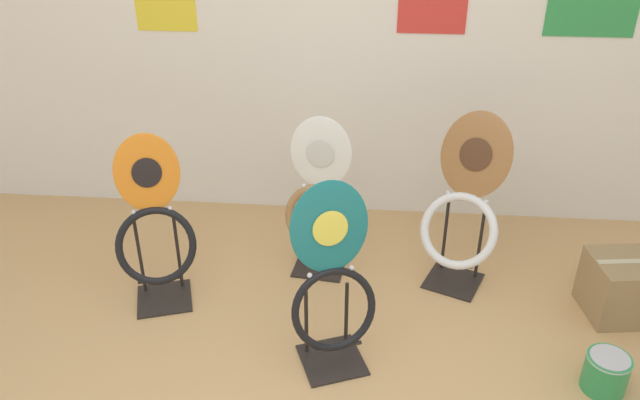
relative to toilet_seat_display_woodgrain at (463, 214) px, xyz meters
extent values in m
cube|color=silver|center=(-0.72, 0.77, 0.88)|extent=(8.00, 0.06, 2.60)
cube|color=black|center=(-0.01, -0.03, -0.41)|extent=(0.37, 0.37, 0.01)
cylinder|color=black|center=(-0.07, 0.09, -0.20)|extent=(0.02, 0.02, 0.43)
cylinder|color=black|center=(0.11, 0.02, -0.20)|extent=(0.02, 0.02, 0.43)
cylinder|color=black|center=(-0.04, -0.10, -0.24)|extent=(0.21, 0.10, 0.02)
torus|color=silver|center=(-0.02, -0.05, -0.08)|extent=(0.48, 0.39, 0.37)
ellipsoid|color=#936033|center=(0.05, 0.11, 0.29)|extent=(0.41, 0.31, 0.43)
ellipsoid|color=#4C2D19|center=(0.04, 0.10, 0.30)|extent=(0.18, 0.13, 0.16)
sphere|color=silver|center=(-0.08, 0.08, 0.08)|extent=(0.02, 0.02, 0.02)
sphere|color=silver|center=(0.11, 0.00, 0.08)|extent=(0.02, 0.02, 0.02)
cube|color=black|center=(-1.56, -0.32, -0.41)|extent=(0.35, 0.35, 0.01)
cylinder|color=black|center=(-1.68, -0.27, -0.19)|extent=(0.02, 0.02, 0.44)
cylinder|color=black|center=(-1.49, -0.20, -0.19)|extent=(0.02, 0.02, 0.44)
cylinder|color=black|center=(-1.53, -0.39, -0.24)|extent=(0.22, 0.09, 0.02)
torus|color=black|center=(-1.55, -0.34, -0.07)|extent=(0.44, 0.31, 0.38)
ellipsoid|color=orange|center=(-1.59, -0.23, 0.29)|extent=(0.34, 0.21, 0.39)
ellipsoid|color=black|center=(-1.59, -0.24, 0.29)|extent=(0.15, 0.08, 0.15)
sphere|color=silver|center=(-1.66, -0.30, 0.10)|extent=(0.02, 0.02, 0.02)
sphere|color=silver|center=(-1.49, -0.24, 0.10)|extent=(0.02, 0.02, 0.02)
cube|color=black|center=(-0.64, -0.70, -0.41)|extent=(0.36, 0.36, 0.01)
cylinder|color=black|center=(-0.76, -0.65, -0.23)|extent=(0.02, 0.02, 0.35)
cylinder|color=black|center=(-0.58, -0.58, -0.23)|extent=(0.02, 0.02, 0.35)
cylinder|color=black|center=(-0.61, -0.77, -0.27)|extent=(0.21, 0.10, 0.02)
torus|color=black|center=(-0.63, -0.72, -0.10)|extent=(0.42, 0.28, 0.38)
ellipsoid|color=#197075|center=(-0.66, -0.65, 0.28)|extent=(0.35, 0.20, 0.42)
ellipsoid|color=#EADB4C|center=(-0.65, -0.66, 0.28)|extent=(0.16, 0.08, 0.16)
sphere|color=silver|center=(-0.74, -0.71, 0.07)|extent=(0.02, 0.02, 0.02)
sphere|color=silver|center=(-0.56, -0.64, 0.07)|extent=(0.02, 0.02, 0.02)
cube|color=black|center=(-0.76, 0.06, -0.41)|extent=(0.31, 0.31, 0.01)
cylinder|color=black|center=(-0.85, 0.16, -0.21)|extent=(0.02, 0.02, 0.39)
cylinder|color=black|center=(-0.65, 0.14, -0.21)|extent=(0.02, 0.02, 0.39)
cylinder|color=black|center=(-0.77, -0.02, -0.25)|extent=(0.22, 0.04, 0.02)
torus|color=#9E7042|center=(-0.76, 0.04, -0.08)|extent=(0.40, 0.17, 0.39)
ellipsoid|color=white|center=(-0.76, 0.08, 0.29)|extent=(0.33, 0.08, 0.40)
ellipsoid|color=silver|center=(-0.76, 0.07, 0.29)|extent=(0.15, 0.03, 0.15)
sphere|color=silver|center=(-0.85, 0.08, 0.08)|extent=(0.02, 0.02, 0.02)
sphere|color=silver|center=(-0.67, 0.06, 0.08)|extent=(0.02, 0.02, 0.02)
cylinder|color=#2D8E4C|center=(0.57, -0.77, -0.33)|extent=(0.19, 0.19, 0.18)
torus|color=silver|center=(0.57, -0.77, -0.25)|extent=(0.19, 0.19, 0.01)
cylinder|color=#B2B2B7|center=(0.57, -0.77, -0.24)|extent=(0.17, 0.17, 0.00)
cube|color=#93754C|center=(0.86, -0.21, -0.26)|extent=(0.48, 0.37, 0.32)
camera|label=1|loc=(-0.50, -2.88, 1.66)|focal=35.00mm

